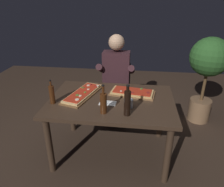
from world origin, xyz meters
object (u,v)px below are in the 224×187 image
vinegar_bottle_green (127,103)px  tumbler_near_camera (129,104)px  pizza_rectangular_left (83,94)px  dining_table (111,107)px  oil_bottle_amber (52,94)px  pizza_rectangular_front (132,92)px  seated_diner (116,76)px  potted_plant_corner (208,67)px  wine_bottle_dark (103,103)px  diner_chair (117,89)px

vinegar_bottle_green → tumbler_near_camera: (0.01, 0.15, -0.09)m
pizza_rectangular_left → tumbler_near_camera: bearing=-22.2°
dining_table → oil_bottle_amber: size_ratio=5.19×
pizza_rectangular_left → vinegar_bottle_green: size_ratio=2.10×
pizza_rectangular_front → vinegar_bottle_green: vinegar_bottle_green is taller
dining_table → seated_diner: (-0.03, 0.74, 0.10)m
vinegar_bottle_green → tumbler_near_camera: 0.18m
pizza_rectangular_front → vinegar_bottle_green: bearing=-93.9°
potted_plant_corner → oil_bottle_amber: bearing=-150.0°
dining_table → seated_diner: 0.74m
oil_bottle_amber → wine_bottle_dark: bearing=-12.9°
potted_plant_corner → pizza_rectangular_left: bearing=-152.1°
dining_table → pizza_rectangular_front: size_ratio=2.51×
vinegar_bottle_green → tumbler_near_camera: bearing=84.5°
wine_bottle_dark → seated_diner: (0.01, 1.04, -0.11)m
pizza_rectangular_front → seated_diner: (-0.26, 0.56, -0.02)m
dining_table → pizza_rectangular_left: (-0.35, 0.07, 0.12)m
potted_plant_corner → diner_chair: bearing=-177.1°
dining_table → vinegar_bottle_green: (0.19, -0.31, 0.23)m
pizza_rectangular_left → pizza_rectangular_front: bearing=10.5°
vinegar_bottle_green → diner_chair: 1.25m
oil_bottle_amber → potted_plant_corner: 2.18m
dining_table → oil_bottle_amber: (-0.62, -0.17, 0.20)m
pizza_rectangular_front → wine_bottle_dark: bearing=-119.4°
dining_table → pizza_rectangular_front: pizza_rectangular_front is taller
pizza_rectangular_left → vinegar_bottle_green: bearing=-35.1°
potted_plant_corner → wine_bottle_dark: bearing=-137.0°
dining_table → tumbler_near_camera: 0.30m
diner_chair → seated_diner: (0.00, -0.12, 0.26)m
oil_bottle_amber → potted_plant_corner: bearing=30.0°
pizza_rectangular_left → potted_plant_corner: size_ratio=0.51×
wine_bottle_dark → seated_diner: seated_diner is taller
tumbler_near_camera → seated_diner: seated_diner is taller
pizza_rectangular_front → pizza_rectangular_left: size_ratio=0.83×
pizza_rectangular_front → tumbler_near_camera: tumbler_near_camera is taller
diner_chair → seated_diner: 0.28m
oil_bottle_amber → potted_plant_corner: potted_plant_corner is taller
tumbler_near_camera → diner_chair: size_ratio=0.11×
pizza_rectangular_left → seated_diner: seated_diner is taller
vinegar_bottle_green → diner_chair: (-0.22, 1.17, -0.39)m
oil_bottle_amber → pizza_rectangular_front: bearing=22.0°
oil_bottle_amber → diner_chair: bearing=60.0°
oil_bottle_amber → tumbler_near_camera: bearing=0.6°
vinegar_bottle_green → potted_plant_corner: 1.64m
diner_chair → potted_plant_corner: 1.36m
wine_bottle_dark → pizza_rectangular_front: bearing=60.6°
dining_table → vinegar_bottle_green: size_ratio=4.40×
seated_diner → potted_plant_corner: 1.32m
wine_bottle_dark → diner_chair: size_ratio=0.35×
diner_chair → seated_diner: seated_diner is taller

